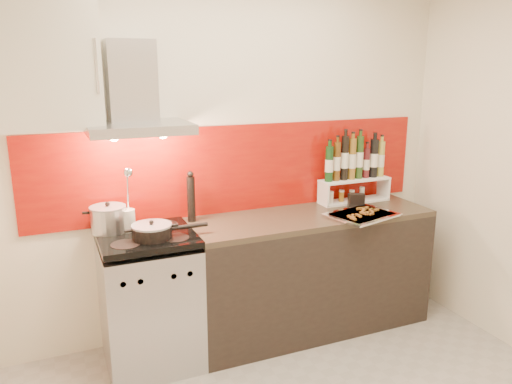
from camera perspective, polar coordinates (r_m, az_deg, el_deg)
name	(u,v)px	position (r m, az deg, el deg)	size (l,w,h in m)	color
back_wall	(232,158)	(3.63, -2.77, 3.91)	(3.40, 0.02, 2.60)	silver
backsplash	(239,169)	(3.65, -1.96, 2.70)	(3.00, 0.02, 0.64)	#8F0A07
range_stove	(150,301)	(3.44, -12.02, -12.09)	(0.60, 0.60, 0.91)	#B7B7BA
counter	(309,271)	(3.82, 6.12, -8.99)	(1.80, 0.60, 0.90)	black
range_hood	(135,100)	(3.24, -13.72, 10.17)	(0.62, 0.50, 0.61)	#B7B7BA
upper_cabinet	(35,66)	(3.18, -23.97, 13.05)	(0.70, 0.35, 0.72)	beige
stock_pot	(108,219)	(3.35, -16.51, -2.96)	(0.23, 0.23, 0.20)	#B7B7BA
saute_pan	(153,231)	(3.17, -11.68, -4.39)	(0.48, 0.25, 0.12)	black
utensil_jar	(128,213)	(3.30, -14.40, -2.38)	(0.09, 0.14, 0.44)	silver
pepper_mill	(191,197)	(3.46, -7.43, -0.60)	(0.06, 0.06, 0.36)	black
step_shelf	(355,170)	(3.98, 11.21, 2.47)	(0.58, 0.16, 0.53)	white
caddy_box	(356,200)	(3.85, 11.38, -0.94)	(0.12, 0.05, 0.10)	black
baking_tray	(362,215)	(3.65, 12.02, -2.54)	(0.55, 0.47, 0.03)	silver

